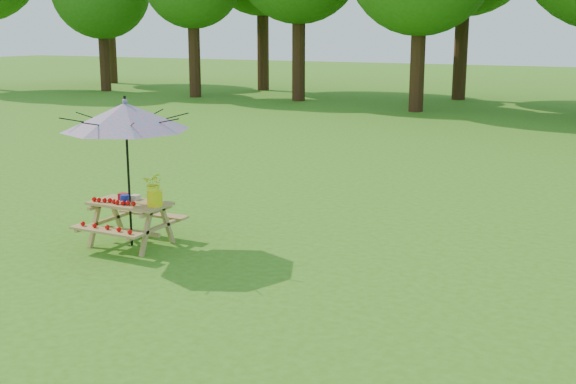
% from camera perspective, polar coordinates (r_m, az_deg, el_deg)
% --- Properties ---
extents(picnic_table, '(1.20, 1.32, 0.67)m').
position_cam_1_polar(picnic_table, '(11.09, -12.32, -2.52)').
color(picnic_table, '#A28049').
rests_on(picnic_table, ground).
extents(patio_umbrella, '(1.91, 1.91, 2.25)m').
position_cam_1_polar(patio_umbrella, '(10.79, -12.71, 5.83)').
color(patio_umbrella, black).
rests_on(patio_umbrella, ground).
extents(produce_bins, '(0.31, 0.41, 0.13)m').
position_cam_1_polar(produce_bins, '(11.06, -12.61, -0.46)').
color(produce_bins, '#AD0D1E').
rests_on(produce_bins, picnic_table).
extents(tomatoes_row, '(0.77, 0.13, 0.07)m').
position_cam_1_polar(tomatoes_row, '(10.96, -13.60, -0.72)').
color(tomatoes_row, red).
rests_on(tomatoes_row, picnic_table).
extents(flower_bucket, '(0.36, 0.34, 0.50)m').
position_cam_1_polar(flower_bucket, '(10.64, -10.52, 0.31)').
color(flower_bucket, yellow).
rests_on(flower_bucket, picnic_table).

